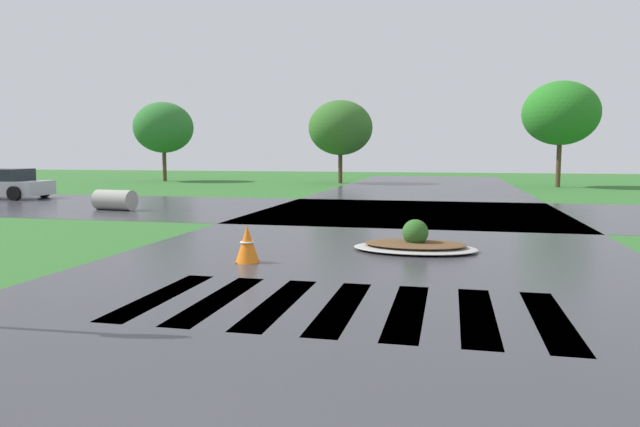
{
  "coord_description": "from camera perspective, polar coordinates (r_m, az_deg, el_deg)",
  "views": [
    {
      "loc": [
        1.42,
        -2.28,
        2.1
      ],
      "look_at": [
        -1.17,
        9.18,
        0.86
      ],
      "focal_mm": 32.42,
      "sensor_mm": 36.0,
      "label": 1
    }
  ],
  "objects": [
    {
      "name": "drainage_pipe_stack",
      "position": [
        22.48,
        -19.58,
        1.27
      ],
      "size": [
        1.61,
        0.94,
        0.74
      ],
      "color": "#9E9B93",
      "rests_on": "ground"
    },
    {
      "name": "background_treeline",
      "position": [
        38.54,
        9.5,
        8.69
      ],
      "size": [
        44.02,
        5.91,
        6.38
      ],
      "color": "#4C3823",
      "rests_on": "ground"
    },
    {
      "name": "traffic_cone",
      "position": [
        11.16,
        -7.19,
        -3.04
      ],
      "size": [
        0.46,
        0.46,
        0.72
      ],
      "color": "orange",
      "rests_on": "ground"
    },
    {
      "name": "crosswalk_stripes",
      "position": [
        8.02,
        2.11,
        -9.16
      ],
      "size": [
        5.85,
        2.83,
        0.01
      ],
      "color": "white",
      "rests_on": "ground"
    },
    {
      "name": "car_blue_compact",
      "position": [
        30.32,
        -28.86,
        2.5
      ],
      "size": [
        4.34,
        2.28,
        1.36
      ],
      "rotation": [
        0.0,
        0.0,
        3.17
      ],
      "color": "#B7B7BF",
      "rests_on": "ground"
    },
    {
      "name": "asphalt_roadway",
      "position": [
        12.54,
        6.08,
        -3.64
      ],
      "size": [
        10.63,
        80.0,
        0.01
      ],
      "primitive_type": "cube",
      "color": "#35353A",
      "rests_on": "ground"
    },
    {
      "name": "asphalt_cross_road",
      "position": [
        20.82,
        8.78,
        0.18
      ],
      "size": [
        90.0,
        9.57,
        0.01
      ],
      "primitive_type": "cube",
      "color": "#35353A",
      "rests_on": "ground"
    },
    {
      "name": "median_island",
      "position": [
        12.59,
        9.37,
        -2.99
      ],
      "size": [
        2.65,
        1.67,
        0.68
      ],
      "color": "#9E9B93",
      "rests_on": "ground"
    }
  ]
}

